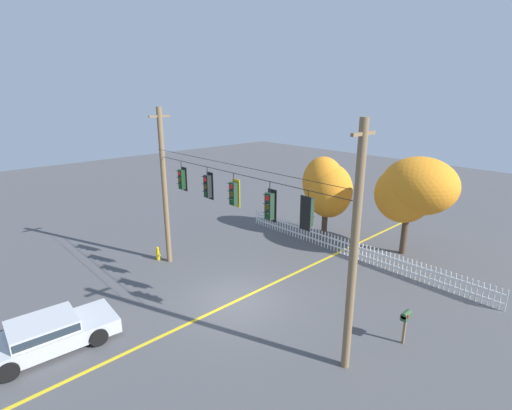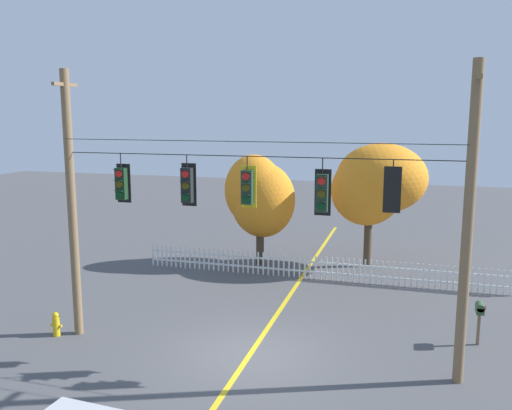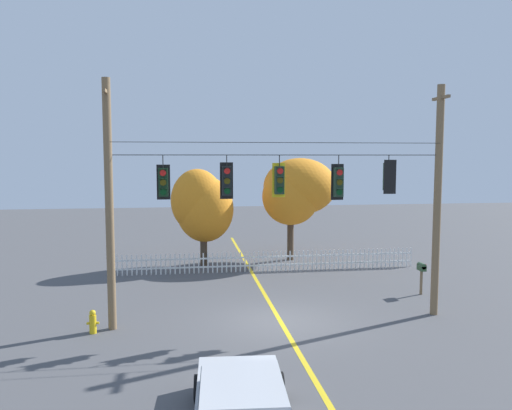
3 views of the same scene
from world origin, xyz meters
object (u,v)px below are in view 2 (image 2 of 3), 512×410
at_px(traffic_signal_northbound_primary, 322,193).
at_px(fire_hydrant, 56,324).
at_px(traffic_signal_eastbound_side, 247,187).
at_px(autumn_maple_near_fence, 259,196).
at_px(roadside_mailbox, 480,311).
at_px(traffic_signal_northbound_secondary, 122,183).
at_px(traffic_signal_westbound_side, 187,185).
at_px(traffic_signal_southbound_primary, 392,189).
at_px(autumn_maple_mid, 376,183).

distance_m(traffic_signal_northbound_primary, fire_hydrant, 9.19).
relative_size(traffic_signal_eastbound_side, autumn_maple_near_fence, 0.28).
bearing_deg(roadside_mailbox, traffic_signal_northbound_secondary, -166.07).
height_order(traffic_signal_westbound_side, traffic_signal_northbound_primary, same).
relative_size(traffic_signal_westbound_side, traffic_signal_southbound_primary, 1.10).
distance_m(traffic_signal_southbound_primary, fire_hydrant, 10.84).
bearing_deg(traffic_signal_eastbound_side, autumn_maple_mid, 74.21).
relative_size(autumn_maple_near_fence, roadside_mailbox, 3.83).
bearing_deg(traffic_signal_northbound_primary, roadside_mailbox, 30.18).
bearing_deg(traffic_signal_westbound_side, traffic_signal_northbound_secondary, -179.98).
bearing_deg(traffic_signal_northbound_secondary, autumn_maple_near_fence, 80.61).
bearing_deg(traffic_signal_southbound_primary, traffic_signal_northbound_secondary, 179.86).
bearing_deg(traffic_signal_eastbound_side, traffic_signal_westbound_side, 179.98).
bearing_deg(roadside_mailbox, traffic_signal_northbound_primary, -149.82).
xyz_separation_m(traffic_signal_northbound_secondary, traffic_signal_southbound_primary, (7.58, -0.02, 0.14)).
distance_m(traffic_signal_eastbound_side, traffic_signal_northbound_primary, 2.03).
height_order(traffic_signal_northbound_secondary, traffic_signal_southbound_primary, same).
distance_m(traffic_signal_southbound_primary, autumn_maple_mid, 10.06).
relative_size(traffic_signal_northbound_primary, roadside_mailbox, 1.17).
xyz_separation_m(traffic_signal_eastbound_side, traffic_signal_northbound_primary, (2.03, 0.00, -0.08)).
xyz_separation_m(traffic_signal_northbound_secondary, fire_hydrant, (-2.26, -0.35, -4.39)).
distance_m(autumn_maple_near_fence, autumn_maple_mid, 5.17).
distance_m(traffic_signal_northbound_primary, traffic_signal_southbound_primary, 1.77).
bearing_deg(traffic_signal_northbound_secondary, fire_hydrant, -171.13).
xyz_separation_m(traffic_signal_westbound_side, fire_hydrant, (-4.31, -0.35, -4.42)).
bearing_deg(traffic_signal_northbound_secondary, traffic_signal_westbound_side, 0.02).
distance_m(traffic_signal_northbound_secondary, autumn_maple_near_fence, 9.51).
xyz_separation_m(traffic_signal_northbound_primary, traffic_signal_southbound_primary, (1.77, -0.02, 0.17)).
xyz_separation_m(traffic_signal_southbound_primary, roadside_mailbox, (2.56, 2.53, -3.85)).
bearing_deg(roadside_mailbox, autumn_maple_near_fence, 142.04).
relative_size(traffic_signal_northbound_secondary, autumn_maple_mid, 0.26).
height_order(traffic_signal_southbound_primary, autumn_maple_near_fence, traffic_signal_southbound_primary).
xyz_separation_m(traffic_signal_northbound_primary, roadside_mailbox, (4.32, 2.52, -3.68)).
bearing_deg(traffic_signal_northbound_secondary, traffic_signal_eastbound_side, 0.00).
xyz_separation_m(traffic_signal_southbound_primary, autumn_maple_mid, (-0.98, 9.95, -1.10)).
bearing_deg(traffic_signal_northbound_secondary, autumn_maple_mid, 56.39).
xyz_separation_m(autumn_maple_near_fence, fire_hydrant, (-3.79, -9.59, -2.72)).
distance_m(traffic_signal_northbound_primary, roadside_mailbox, 6.21).
xyz_separation_m(traffic_signal_northbound_primary, fire_hydrant, (-8.08, -0.35, -4.36)).
height_order(traffic_signal_eastbound_side, roadside_mailbox, traffic_signal_eastbound_side).
xyz_separation_m(traffic_signal_southbound_primary, autumn_maple_near_fence, (-6.06, 9.26, -1.81)).
height_order(traffic_signal_northbound_primary, autumn_maple_mid, traffic_signal_northbound_primary).
bearing_deg(fire_hydrant, traffic_signal_westbound_side, 4.69).
bearing_deg(traffic_signal_northbound_secondary, traffic_signal_northbound_primary, 0.01).
relative_size(traffic_signal_eastbound_side, traffic_signal_southbound_primary, 1.07).
height_order(traffic_signal_northbound_primary, autumn_maple_near_fence, traffic_signal_northbound_primary).
xyz_separation_m(traffic_signal_westbound_side, traffic_signal_southbound_primary, (5.54, -0.02, 0.11)).
height_order(autumn_maple_mid, roadside_mailbox, autumn_maple_mid).
bearing_deg(autumn_maple_near_fence, traffic_signal_eastbound_side, -76.23).
xyz_separation_m(traffic_signal_northbound_secondary, roadside_mailbox, (10.14, 2.52, -3.72)).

